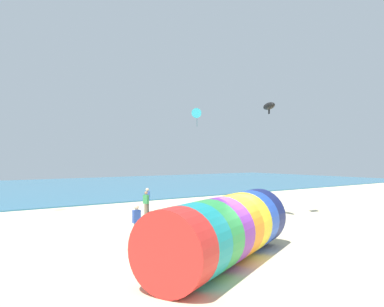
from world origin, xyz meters
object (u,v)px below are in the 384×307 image
(kite_cyan_delta, at_px, (197,113))
(bystander_near_water, at_px, (146,203))
(giant_inflatable_tube, at_px, (224,230))
(kite_handler, at_px, (255,221))
(kite_black_parafoil, at_px, (269,106))
(bystander_far_left, at_px, (136,222))
(bystander_mid_beach, at_px, (147,200))

(kite_cyan_delta, distance_m, bystander_near_water, 10.14)
(giant_inflatable_tube, distance_m, kite_handler, 4.87)
(giant_inflatable_tube, relative_size, kite_black_parafoil, 5.32)
(giant_inflatable_tube, relative_size, kite_handler, 5.22)
(giant_inflatable_tube, bearing_deg, kite_black_parafoil, 33.31)
(giant_inflatable_tube, relative_size, bystander_near_water, 5.04)
(kite_handler, bearing_deg, bystander_near_water, 95.43)
(kite_cyan_delta, bearing_deg, kite_handler, -114.74)
(kite_handler, height_order, bystander_far_left, bystander_far_left)
(bystander_near_water, bearing_deg, bystander_far_left, -122.21)
(giant_inflatable_tube, bearing_deg, kite_handler, 31.06)
(kite_cyan_delta, height_order, bystander_far_left, kite_cyan_delta)
(kite_handler, height_order, bystander_near_water, bystander_near_water)
(kite_black_parafoil, relative_size, bystander_far_left, 0.94)
(kite_handler, relative_size, bystander_near_water, 0.97)
(bystander_mid_beach, bearing_deg, kite_black_parafoil, -58.17)
(giant_inflatable_tube, bearing_deg, kite_cyan_delta, 56.59)
(giant_inflatable_tube, height_order, kite_handler, giant_inflatable_tube)
(kite_black_parafoil, distance_m, kite_cyan_delta, 9.51)
(giant_inflatable_tube, xyz_separation_m, bystander_mid_beach, (4.04, 13.15, -0.34))
(kite_black_parafoil, bearing_deg, bystander_far_left, -178.71)
(kite_handler, bearing_deg, kite_black_parafoil, 35.28)
(giant_inflatable_tube, height_order, bystander_near_water, giant_inflatable_tube)
(kite_cyan_delta, bearing_deg, bystander_near_water, -154.51)
(kite_black_parafoil, xyz_separation_m, bystander_mid_beach, (-4.63, 7.46, -6.31))
(kite_black_parafoil, bearing_deg, bystander_mid_beach, 121.83)
(giant_inflatable_tube, xyz_separation_m, bystander_far_left, (-0.78, 5.48, -0.39))
(bystander_near_water, bearing_deg, kite_black_parafoil, -48.95)
(bystander_near_water, bearing_deg, giant_inflatable_tube, -105.33)
(kite_handler, bearing_deg, giant_inflatable_tube, -148.94)
(giant_inflatable_tube, relative_size, kite_cyan_delta, 5.29)
(kite_handler, distance_m, bystander_near_water, 9.45)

